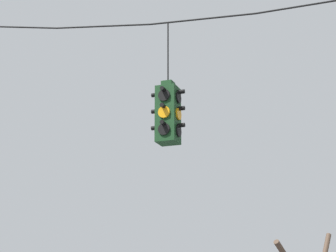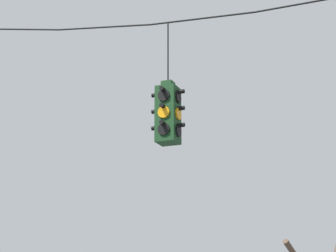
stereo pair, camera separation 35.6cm
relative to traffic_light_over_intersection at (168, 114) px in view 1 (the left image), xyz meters
name	(u,v)px [view 1 (the left image)]	position (x,y,z in m)	size (l,w,h in m)	color
traffic_light_over_intersection	(168,114)	(0.00, 0.00, 0.00)	(0.58, 0.58, 2.14)	#143819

